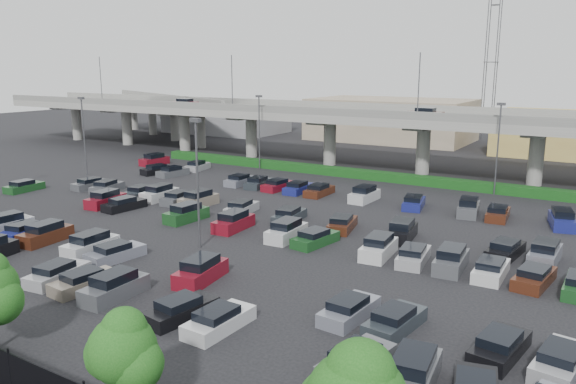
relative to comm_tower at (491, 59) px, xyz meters
The scene contains 8 objects.
ground 75.73m from the comm_tower, 93.09° to the right, with size 280.00×280.00×0.00m, color black.
overpass 43.12m from the comm_tower, 95.73° to the right, with size 150.00×13.00×15.80m.
on_ramp 64.67m from the comm_tower, 151.11° to the right, with size 50.93×30.13×8.80m.
hedge 51.42m from the comm_tower, 94.67° to the right, with size 66.00×1.60×1.10m, color #113C13.
parked_cars 79.86m from the comm_tower, 93.10° to the right, with size 63.23×41.68×1.67m.
light_poles 73.06m from the comm_tower, 96.44° to the right, with size 66.90×48.38×10.30m.
distant_buildings 18.96m from the comm_tower, 55.50° to the right, with size 138.00×24.00×9.00m.
comm_tower is the anchor object (origin of this frame).
Camera 1 is at (28.31, -40.83, 14.11)m, focal length 35.00 mm.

